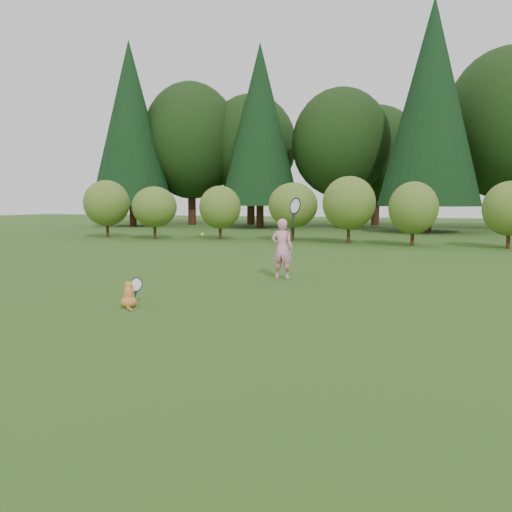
% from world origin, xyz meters
% --- Properties ---
extents(ground, '(100.00, 100.00, 0.00)m').
position_xyz_m(ground, '(0.00, 0.00, 0.00)').
color(ground, '#1D4914').
rests_on(ground, ground).
extents(shrub_row, '(28.00, 3.00, 2.80)m').
position_xyz_m(shrub_row, '(0.00, 13.00, 1.40)').
color(shrub_row, '#536C21').
rests_on(shrub_row, ground).
extents(woodland_backdrop, '(48.00, 10.00, 15.00)m').
position_xyz_m(woodland_backdrop, '(0.00, 23.00, 7.50)').
color(woodland_backdrop, black).
rests_on(woodland_backdrop, ground).
extents(child, '(0.79, 0.51, 2.05)m').
position_xyz_m(child, '(0.21, 2.54, 0.72)').
color(child, '#FF98BD').
rests_on(child, ground).
extents(cat, '(0.43, 0.67, 0.59)m').
position_xyz_m(cat, '(-1.31, -1.27, 0.23)').
color(cat, orange).
rests_on(cat, ground).
extents(tennis_ball, '(0.07, 0.07, 0.07)m').
position_xyz_m(tennis_ball, '(-1.29, 1.50, 1.05)').
color(tennis_ball, '#99C917').
rests_on(tennis_ball, ground).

